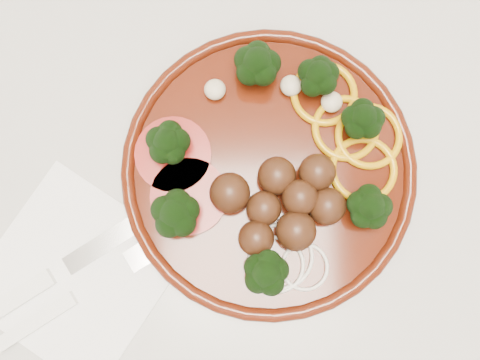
{
  "coord_description": "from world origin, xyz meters",
  "views": [
    {
      "loc": [
        0.07,
        1.63,
        1.45
      ],
      "look_at": [
        0.07,
        1.71,
        0.92
      ],
      "focal_mm": 40.0,
      "sensor_mm": 36.0,
      "label": 1
    }
  ],
  "objects_px": {
    "knife": "(46,280)",
    "fork": "(58,308)",
    "plate": "(273,170)",
    "napkin": "(76,275)"
  },
  "relations": [
    {
      "from": "knife",
      "to": "fork",
      "type": "height_order",
      "value": "knife"
    },
    {
      "from": "fork",
      "to": "knife",
      "type": "bearing_deg",
      "value": 83.0
    },
    {
      "from": "plate",
      "to": "napkin",
      "type": "bearing_deg",
      "value": -154.13
    },
    {
      "from": "napkin",
      "to": "fork",
      "type": "bearing_deg",
      "value": -115.73
    },
    {
      "from": "knife",
      "to": "fork",
      "type": "relative_size",
      "value": 1.13
    },
    {
      "from": "napkin",
      "to": "knife",
      "type": "xyz_separation_m",
      "value": [
        -0.03,
        -0.0,
        0.01
      ]
    },
    {
      "from": "plate",
      "to": "fork",
      "type": "height_order",
      "value": "plate"
    },
    {
      "from": "plate",
      "to": "napkin",
      "type": "relative_size",
      "value": 1.8
    },
    {
      "from": "plate",
      "to": "knife",
      "type": "relative_size",
      "value": 1.45
    },
    {
      "from": "plate",
      "to": "napkin",
      "type": "height_order",
      "value": "plate"
    }
  ]
}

